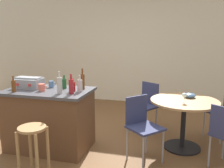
# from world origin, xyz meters

# --- Properties ---
(ground_plane) EXTENTS (8.80, 8.80, 0.00)m
(ground_plane) POSITION_xyz_m (0.00, 0.00, 0.00)
(ground_plane) COLOR brown
(back_wall) EXTENTS (8.00, 0.10, 2.70)m
(back_wall) POSITION_xyz_m (0.00, 2.94, 1.35)
(back_wall) COLOR beige
(back_wall) RESTS_ON ground_plane
(kitchen_island) EXTENTS (1.25, 0.78, 0.91)m
(kitchen_island) POSITION_xyz_m (-0.66, -0.06, 0.46)
(kitchen_island) COLOR brown
(kitchen_island) RESTS_ON ground_plane
(wooden_stool) EXTENTS (0.32, 0.32, 0.66)m
(wooden_stool) POSITION_xyz_m (-0.42, -0.87, 0.47)
(wooden_stool) COLOR #A37A4C
(wooden_stool) RESTS_ON ground_plane
(dining_table) EXTENTS (0.99, 0.99, 0.75)m
(dining_table) POSITION_xyz_m (1.28, 0.45, 0.58)
(dining_table) COLOR black
(dining_table) RESTS_ON ground_plane
(folding_chair_far) EXTENTS (0.55, 0.55, 0.87)m
(folding_chair_far) POSITION_xyz_m (0.64, 0.95, 0.52)
(folding_chair_far) COLOR navy
(folding_chair_far) RESTS_ON ground_plane
(folding_chair_left) EXTENTS (0.56, 0.56, 0.88)m
(folding_chair_left) POSITION_xyz_m (0.73, -0.06, 0.52)
(folding_chair_left) COLOR navy
(folding_chair_left) RESTS_ON ground_plane
(toolbox) EXTENTS (0.40, 0.27, 0.17)m
(toolbox) POSITION_xyz_m (-1.01, -0.01, 0.98)
(toolbox) COLOR gray
(toolbox) RESTS_ON kitchen_island
(bottle_0) EXTENTS (0.08, 0.08, 0.19)m
(bottle_0) POSITION_xyz_m (-0.27, -0.06, 0.98)
(bottle_0) COLOR maroon
(bottle_0) RESTS_ON kitchen_island
(bottle_1) EXTENTS (0.06, 0.06, 0.23)m
(bottle_1) POSITION_xyz_m (-1.05, -0.31, 0.99)
(bottle_1) COLOR #603314
(bottle_1) RESTS_ON kitchen_island
(bottle_2) EXTENTS (0.06, 0.06, 0.31)m
(bottle_2) POSITION_xyz_m (-0.18, 0.11, 1.03)
(bottle_2) COLOR #603314
(bottle_2) RESTS_ON kitchen_island
(bottle_3) EXTENTS (0.07, 0.07, 0.23)m
(bottle_3) POSITION_xyz_m (-0.16, -0.05, 1.00)
(bottle_3) COLOR #B7B2AD
(bottle_3) RESTS_ON kitchen_island
(bottle_4) EXTENTS (0.06, 0.06, 0.20)m
(bottle_4) POSITION_xyz_m (-0.47, 0.09, 0.98)
(bottle_4) COLOR #194C23
(bottle_4) RESTS_ON kitchen_island
(bottle_5) EXTENTS (0.07, 0.07, 0.27)m
(bottle_5) POSITION_xyz_m (-0.22, -0.21, 1.01)
(bottle_5) COLOR maroon
(bottle_5) RESTS_ON kitchen_island
(bottle_6) EXTENTS (0.07, 0.07, 0.30)m
(bottle_6) POSITION_xyz_m (-0.39, -0.22, 1.02)
(bottle_6) COLOR #B7B2AD
(bottle_6) RESTS_ON kitchen_island
(cup_0) EXTENTS (0.13, 0.09, 0.10)m
(cup_0) POSITION_xyz_m (-0.71, -0.15, 0.96)
(cup_0) COLOR #DB6651
(cup_0) RESTS_ON kitchen_island
(cup_1) EXTENTS (0.11, 0.07, 0.10)m
(cup_1) POSITION_xyz_m (-0.70, 0.11, 0.95)
(cup_1) COLOR #4C7099
(cup_1) RESTS_ON kitchen_island
(wine_glass) EXTENTS (0.07, 0.07, 0.14)m
(wine_glass) POSITION_xyz_m (1.27, 0.30, 0.86)
(wine_glass) COLOR silver
(wine_glass) RESTS_ON dining_table
(serving_bowl) EXTENTS (0.18, 0.18, 0.07)m
(serving_bowl) POSITION_xyz_m (1.35, 0.63, 0.79)
(serving_bowl) COLOR #4C7099
(serving_bowl) RESTS_ON dining_table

